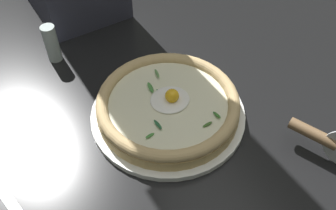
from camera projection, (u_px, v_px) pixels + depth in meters
name	position (u px, v px, depth m)	size (l,w,h in m)	color
ground_plane	(168.00, 107.00, 0.80)	(2.40, 2.40, 0.03)	black
pizza_plate	(168.00, 114.00, 0.76)	(0.31, 0.31, 0.01)	white
pizza	(168.00, 105.00, 0.74)	(0.28, 0.28, 0.06)	tan
pizza_cutter	(326.00, 140.00, 0.67)	(0.08, 0.14, 0.09)	silver
pepper_shaker	(52.00, 43.00, 0.85)	(0.03, 0.03, 0.09)	silver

